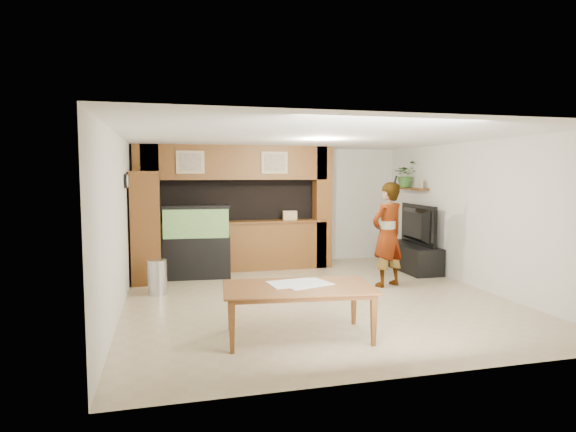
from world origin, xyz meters
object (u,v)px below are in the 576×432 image
object	(u,v)px
television	(412,225)
dining_table	(299,313)
person	(388,235)
pantry_cabinet	(146,227)
aquarium	(197,242)

from	to	relation	value
television	dining_table	size ratio (longest dim) A/B	0.79
dining_table	person	bearing A→B (deg)	51.04
television	pantry_cabinet	bearing A→B (deg)	90.53
aquarium	person	bearing A→B (deg)	-20.11
pantry_cabinet	aquarium	bearing A→B (deg)	6.14
person	dining_table	distance (m)	3.29
aquarium	person	xyz separation A→B (m)	(3.28, -1.55, 0.24)
pantry_cabinet	television	world-z (taller)	pantry_cabinet
aquarium	person	size ratio (longest dim) A/B	0.76
aquarium	person	distance (m)	3.63
person	dining_table	bearing A→B (deg)	24.97
pantry_cabinet	aquarium	distance (m)	1.00
aquarium	dining_table	world-z (taller)	aquarium
television	person	world-z (taller)	person
television	dining_table	world-z (taller)	television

